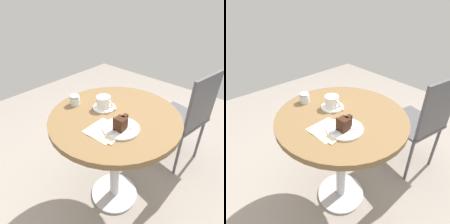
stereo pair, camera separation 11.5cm
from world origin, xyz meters
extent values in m
cube|color=gray|center=(0.00, 0.00, -0.01)|extent=(4.40, 4.40, 0.01)
cylinder|color=brown|center=(0.00, 0.00, 0.73)|extent=(0.79, 0.79, 0.03)
cylinder|color=silver|center=(0.00, 0.00, 0.37)|extent=(0.07, 0.07, 0.69)
cylinder|color=silver|center=(0.00, 0.00, 0.01)|extent=(0.36, 0.36, 0.02)
cylinder|color=white|center=(-0.11, 0.02, 0.75)|extent=(0.14, 0.14, 0.01)
cylinder|color=white|center=(-0.11, 0.02, 0.79)|extent=(0.09, 0.09, 0.07)
cylinder|color=beige|center=(-0.11, 0.02, 0.83)|extent=(0.08, 0.08, 0.00)
torus|color=white|center=(-0.06, 0.02, 0.79)|extent=(0.05, 0.01, 0.05)
cube|color=silver|center=(-0.09, 0.06, 0.76)|extent=(0.08, 0.04, 0.00)
ellipsoid|color=silver|center=(-0.04, 0.04, 0.76)|extent=(0.02, 0.02, 0.00)
cylinder|color=white|center=(0.11, -0.08, 0.75)|extent=(0.20, 0.20, 0.01)
cube|color=#422619|center=(0.12, -0.10, 0.77)|extent=(0.06, 0.06, 0.03)
cube|color=#422619|center=(0.12, -0.06, 0.77)|extent=(0.03, 0.04, 0.03)
cube|color=#381C0F|center=(0.12, -0.10, 0.79)|extent=(0.06, 0.06, 0.01)
cube|color=#381C0F|center=(0.12, -0.06, 0.79)|extent=(0.03, 0.04, 0.01)
cube|color=#422619|center=(0.12, -0.10, 0.81)|extent=(0.06, 0.06, 0.03)
cube|color=#422619|center=(0.12, -0.06, 0.81)|extent=(0.03, 0.04, 0.03)
cube|color=#381C0F|center=(0.12, -0.10, 0.82)|extent=(0.06, 0.06, 0.01)
cube|color=#381C0F|center=(0.12, -0.06, 0.82)|extent=(0.03, 0.04, 0.01)
cube|color=#381C0F|center=(0.12, -0.12, 0.80)|extent=(0.06, 0.01, 0.08)
cube|color=silver|center=(0.14, -0.09, 0.76)|extent=(0.06, 0.10, 0.00)
cube|color=silver|center=(0.10, -0.16, 0.76)|extent=(0.04, 0.04, 0.00)
cube|color=beige|center=(0.05, -0.15, 0.75)|extent=(0.18, 0.18, 0.00)
cube|color=beige|center=(0.07, -0.15, 0.75)|extent=(0.18, 0.18, 0.00)
cylinder|color=#4C4C51|center=(-0.01, 0.88, 0.21)|extent=(0.02, 0.02, 0.43)
cylinder|color=#4C4C51|center=(-0.06, 0.56, 0.21)|extent=(0.02, 0.02, 0.43)
cylinder|color=#4C4C51|center=(0.31, 0.82, 0.21)|extent=(0.02, 0.02, 0.43)
cylinder|color=#4C4C51|center=(0.26, 0.50, 0.21)|extent=(0.02, 0.02, 0.43)
cube|color=#4C4C51|center=(0.13, 0.69, 0.44)|extent=(0.44, 0.44, 0.02)
cube|color=#4C4C51|center=(0.30, 0.66, 0.66)|extent=(0.08, 0.36, 0.43)
cylinder|color=silver|center=(-0.28, -0.08, 0.77)|extent=(0.07, 0.07, 0.05)
ellipsoid|color=silver|center=(-0.28, -0.08, 0.81)|extent=(0.06, 0.06, 0.02)
camera|label=1|loc=(0.65, -0.76, 1.41)|focal=32.00mm
camera|label=2|loc=(0.73, -0.67, 1.41)|focal=32.00mm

